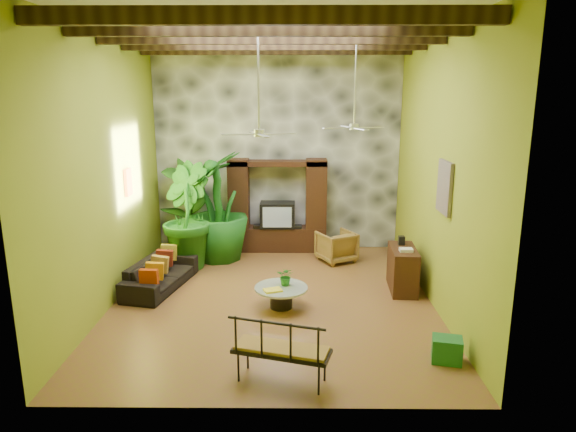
{
  "coord_description": "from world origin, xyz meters",
  "views": [
    {
      "loc": [
        0.37,
        -9.21,
        3.89
      ],
      "look_at": [
        0.29,
        0.2,
        1.6
      ],
      "focal_mm": 32.0,
      "sensor_mm": 36.0,
      "label": 1
    }
  ],
  "objects_px": {
    "wicker_armchair": "(336,246)",
    "coffee_table": "(281,294)",
    "ceiling_fan_back": "(354,116)",
    "iron_bench": "(281,347)",
    "tall_plant_b": "(185,216)",
    "ceiling_fan_front": "(259,121)",
    "entertainment_center": "(278,213)",
    "green_bin": "(447,350)",
    "tall_plant_c": "(218,206)",
    "side_console": "(403,269)",
    "tall_plant_a": "(189,204)",
    "sofa": "(160,274)"
  },
  "relations": [
    {
      "from": "green_bin",
      "to": "wicker_armchair",
      "type": "bearing_deg",
      "value": 105.13
    },
    {
      "from": "entertainment_center",
      "to": "wicker_armchair",
      "type": "relative_size",
      "value": 3.05
    },
    {
      "from": "coffee_table",
      "to": "wicker_armchair",
      "type": "bearing_deg",
      "value": 65.3
    },
    {
      "from": "wicker_armchair",
      "to": "tall_plant_a",
      "type": "xyz_separation_m",
      "value": [
        -3.6,
        0.86,
        0.82
      ]
    },
    {
      "from": "tall_plant_b",
      "to": "iron_bench",
      "type": "bearing_deg",
      "value": -64.98
    },
    {
      "from": "ceiling_fan_back",
      "to": "sofa",
      "type": "relative_size",
      "value": 0.92
    },
    {
      "from": "tall_plant_b",
      "to": "side_console",
      "type": "xyz_separation_m",
      "value": [
        4.61,
        -1.4,
        -0.75
      ]
    },
    {
      "from": "entertainment_center",
      "to": "side_console",
      "type": "bearing_deg",
      "value": -45.62
    },
    {
      "from": "ceiling_fan_back",
      "to": "wicker_armchair",
      "type": "relative_size",
      "value": 2.36
    },
    {
      "from": "tall_plant_c",
      "to": "iron_bench",
      "type": "bearing_deg",
      "value": -73.44
    },
    {
      "from": "wicker_armchair",
      "to": "tall_plant_c",
      "type": "relative_size",
      "value": 0.31
    },
    {
      "from": "sofa",
      "to": "iron_bench",
      "type": "distance_m",
      "value": 4.34
    },
    {
      "from": "ceiling_fan_back",
      "to": "tall_plant_c",
      "type": "height_order",
      "value": "ceiling_fan_back"
    },
    {
      "from": "ceiling_fan_front",
      "to": "side_console",
      "type": "distance_m",
      "value": 4.16
    },
    {
      "from": "ceiling_fan_back",
      "to": "tall_plant_c",
      "type": "distance_m",
      "value": 3.86
    },
    {
      "from": "entertainment_center",
      "to": "sofa",
      "type": "bearing_deg",
      "value": -131.95
    },
    {
      "from": "wicker_armchair",
      "to": "coffee_table",
      "type": "distance_m",
      "value": 2.96
    },
    {
      "from": "sofa",
      "to": "coffee_table",
      "type": "relative_size",
      "value": 2.07
    },
    {
      "from": "ceiling_fan_back",
      "to": "iron_bench",
      "type": "bearing_deg",
      "value": -108.33
    },
    {
      "from": "entertainment_center",
      "to": "tall_plant_a",
      "type": "distance_m",
      "value": 2.21
    },
    {
      "from": "sofa",
      "to": "coffee_table",
      "type": "height_order",
      "value": "sofa"
    },
    {
      "from": "tall_plant_a",
      "to": "tall_plant_b",
      "type": "relative_size",
      "value": 0.99
    },
    {
      "from": "ceiling_fan_front",
      "to": "coffee_table",
      "type": "distance_m",
      "value": 3.17
    },
    {
      "from": "tall_plant_a",
      "to": "tall_plant_b",
      "type": "xyz_separation_m",
      "value": [
        0.16,
        -1.24,
        0.01
      ]
    },
    {
      "from": "tall_plant_b",
      "to": "sofa",
      "type": "bearing_deg",
      "value": -101.25
    },
    {
      "from": "ceiling_fan_back",
      "to": "tall_plant_b",
      "type": "bearing_deg",
      "value": 169.03
    },
    {
      "from": "entertainment_center",
      "to": "coffee_table",
      "type": "distance_m",
      "value": 3.6
    },
    {
      "from": "coffee_table",
      "to": "side_console",
      "type": "distance_m",
      "value": 2.57
    },
    {
      "from": "coffee_table",
      "to": "iron_bench",
      "type": "bearing_deg",
      "value": -88.67
    },
    {
      "from": "ceiling_fan_front",
      "to": "coffee_table",
      "type": "height_order",
      "value": "ceiling_fan_front"
    },
    {
      "from": "sofa",
      "to": "side_console",
      "type": "relative_size",
      "value": 1.86
    },
    {
      "from": "sofa",
      "to": "coffee_table",
      "type": "distance_m",
      "value": 2.65
    },
    {
      "from": "wicker_armchair",
      "to": "iron_bench",
      "type": "distance_m",
      "value": 5.38
    },
    {
      "from": "ceiling_fan_front",
      "to": "wicker_armchair",
      "type": "bearing_deg",
      "value": 59.27
    },
    {
      "from": "sofa",
      "to": "tall_plant_b",
      "type": "bearing_deg",
      "value": 1.42
    },
    {
      "from": "ceiling_fan_back",
      "to": "side_console",
      "type": "relative_size",
      "value": 1.71
    },
    {
      "from": "tall_plant_c",
      "to": "entertainment_center",
      "type": "bearing_deg",
      "value": 26.95
    },
    {
      "from": "ceiling_fan_back",
      "to": "tall_plant_b",
      "type": "height_order",
      "value": "ceiling_fan_back"
    },
    {
      "from": "tall_plant_c",
      "to": "green_bin",
      "type": "bearing_deg",
      "value": -49.77
    },
    {
      "from": "ceiling_fan_front",
      "to": "wicker_armchair",
      "type": "distance_m",
      "value": 4.37
    },
    {
      "from": "tall_plant_a",
      "to": "side_console",
      "type": "height_order",
      "value": "tall_plant_a"
    },
    {
      "from": "sofa",
      "to": "green_bin",
      "type": "relative_size",
      "value": 4.74
    },
    {
      "from": "entertainment_center",
      "to": "tall_plant_b",
      "type": "height_order",
      "value": "tall_plant_b"
    },
    {
      "from": "sofa",
      "to": "iron_bench",
      "type": "bearing_deg",
      "value": -131.63
    },
    {
      "from": "entertainment_center",
      "to": "green_bin",
      "type": "bearing_deg",
      "value": -64.1
    },
    {
      "from": "ceiling_fan_front",
      "to": "tall_plant_a",
      "type": "bearing_deg",
      "value": 119.42
    },
    {
      "from": "ceiling_fan_back",
      "to": "iron_bench",
      "type": "relative_size",
      "value": 1.33
    },
    {
      "from": "tall_plant_c",
      "to": "iron_bench",
      "type": "height_order",
      "value": "tall_plant_c"
    },
    {
      "from": "tall_plant_b",
      "to": "tall_plant_c",
      "type": "height_order",
      "value": "tall_plant_c"
    },
    {
      "from": "wicker_armchair",
      "to": "iron_bench",
      "type": "bearing_deg",
      "value": 49.7
    }
  ]
}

